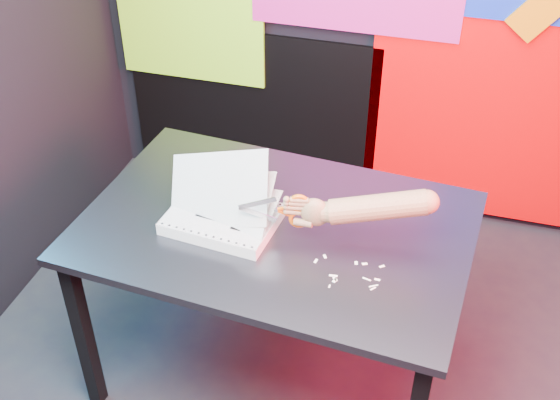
% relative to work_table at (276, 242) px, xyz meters
% --- Properties ---
extents(room, '(3.01, 3.01, 2.71)m').
position_rel_work_table_xyz_m(room, '(0.26, -0.25, 0.68)').
color(room, '#262627').
rests_on(room, ground).
extents(backdrop, '(2.88, 0.05, 2.08)m').
position_rel_work_table_xyz_m(backdrop, '(0.32, 1.21, 0.29)').
color(backdrop, '#E00004').
rests_on(backdrop, ground).
extents(work_table, '(1.37, 0.96, 0.75)m').
position_rel_work_table_xyz_m(work_table, '(0.00, 0.00, 0.00)').
color(work_table, black).
rests_on(work_table, ground).
extents(printout_stack, '(0.41, 0.30, 0.28)m').
position_rel_work_table_xyz_m(printout_stack, '(-0.17, -0.05, 0.11)').
color(printout_stack, silver).
rests_on(printout_stack, work_table).
extents(scissors, '(0.23, 0.05, 0.13)m').
position_rel_work_table_xyz_m(scissors, '(0.08, -0.07, 0.21)').
color(scissors, silver).
rests_on(scissors, printout_stack).
extents(hand_forearm, '(0.47, 0.14, 0.16)m').
position_rel_work_table_xyz_m(hand_forearm, '(0.31, -0.03, 0.24)').
color(hand_forearm, '#A3744C').
rests_on(hand_forearm, work_table).
extents(paper_clippings, '(0.22, 0.15, 0.00)m').
position_rel_work_table_xyz_m(paper_clippings, '(0.29, -0.17, 0.08)').
color(paper_clippings, white).
rests_on(paper_clippings, work_table).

